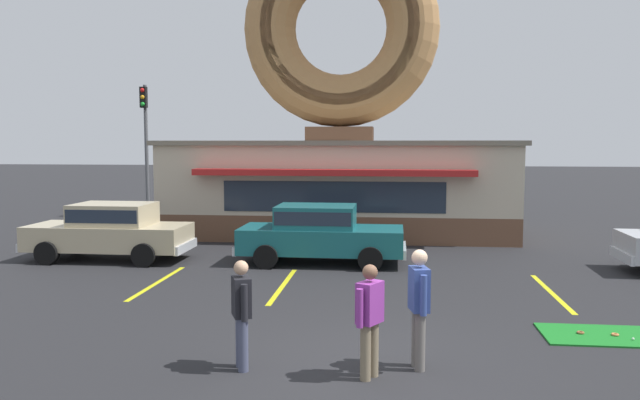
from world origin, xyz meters
TOP-DOWN VIEW (x-y plane):
  - ground_plane at (0.00, 0.00)m, footprint 160.00×160.00m
  - donut_shop_building at (-1.51, 13.94)m, footprint 12.30×6.75m
  - mini_donut_mid_left at (3.59, 1.91)m, footprint 0.13×0.13m
  - mini_donut_mid_centre at (4.14, 1.85)m, footprint 0.13×0.13m
  - golf_ball at (4.35, 1.63)m, footprint 0.04×0.04m
  - car_teal at (-1.57, 7.72)m, footprint 4.58×2.02m
  - car_champagne at (-7.47, 7.62)m, footprint 4.56×1.99m
  - pedestrian_blue_sweater_man at (-1.82, -0.30)m, footprint 0.37×0.56m
  - pedestrian_hooded_kid at (0.04, -0.45)m, footprint 0.40×0.52m
  - pedestrian_leather_jacket_man at (0.74, 0.01)m, footprint 0.31×0.59m
  - trash_bin at (-7.96, 11.21)m, footprint 0.57×0.57m
  - traffic_light_pole at (-10.34, 17.43)m, footprint 0.28×0.47m
  - parking_stripe_far_left at (-5.12, 5.00)m, footprint 0.12×3.60m
  - parking_stripe_left at (-2.12, 5.00)m, footprint 0.12×3.60m
  - parking_stripe_mid_left at (0.88, 5.00)m, footprint 0.12×3.60m
  - parking_stripe_centre at (3.88, 5.00)m, footprint 0.12×3.60m

SIDE VIEW (x-z plane):
  - ground_plane at x=0.00m, z-range 0.00..0.00m
  - parking_stripe_far_left at x=-5.12m, z-range 0.00..0.01m
  - parking_stripe_left at x=-2.12m, z-range 0.00..0.01m
  - parking_stripe_mid_left at x=0.88m, z-range 0.00..0.01m
  - parking_stripe_centre at x=3.88m, z-range 0.00..0.01m
  - mini_donut_mid_left at x=3.59m, z-range 0.03..0.07m
  - mini_donut_mid_centre at x=4.14m, z-range 0.03..0.07m
  - golf_ball at x=4.35m, z-range 0.03..0.07m
  - trash_bin at x=-7.96m, z-range 0.01..0.99m
  - car_teal at x=-1.57m, z-range 0.07..1.67m
  - car_champagne at x=-7.47m, z-range 0.07..1.67m
  - pedestrian_blue_sweater_man at x=-1.82m, z-range 0.08..1.69m
  - pedestrian_hooded_kid at x=0.04m, z-range 0.08..1.70m
  - pedestrian_leather_jacket_man at x=0.74m, z-range 0.10..1.87m
  - traffic_light_pole at x=-10.34m, z-range 0.81..6.61m
  - donut_shop_building at x=-1.51m, z-range -1.74..9.22m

